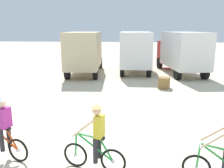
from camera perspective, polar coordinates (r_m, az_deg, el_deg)
The scene contains 7 objects.
ground_plane at distance 7.28m, azimuth -4.40°, elevation -16.65°, with size 120.00×120.00×0.00m, color beige.
box_truck_tan_camper at distance 19.53m, azimuth -6.46°, elevation 7.90°, with size 2.80×6.89×3.35m.
box_truck_avon_van at distance 20.51m, azimuth 5.53°, elevation 8.17°, with size 2.53×6.80×3.35m.
box_truck_white_box at distance 20.16m, azimuth 16.28°, elevation 7.63°, with size 3.34×7.02×3.35m.
cyclist_orange_shirt at distance 7.39m, azimuth -24.49°, elevation -10.10°, with size 1.67×0.67×1.82m.
cyclist_cowboy_hat at distance 6.23m, azimuth -3.93°, elevation -13.29°, with size 1.70×0.58×1.82m.
supply_crate at distance 15.08m, azimuth 12.33°, elevation 0.26°, with size 0.63×0.70×0.68m, color olive.
Camera 1 is at (1.10, -6.23, 3.61)m, focal length 38.30 mm.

